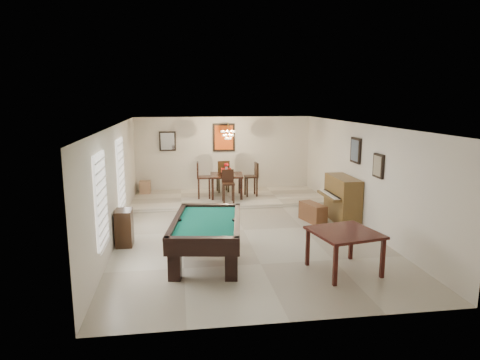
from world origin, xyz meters
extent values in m
cube|color=beige|center=(0.00, 0.00, -0.01)|extent=(6.00, 9.00, 0.02)
cube|color=silver|center=(0.00, 4.50, 1.30)|extent=(6.00, 0.04, 2.60)
cube|color=silver|center=(0.00, -4.50, 1.30)|extent=(6.00, 0.04, 2.60)
cube|color=silver|center=(-3.00, 0.00, 1.30)|extent=(0.04, 9.00, 2.60)
cube|color=silver|center=(3.00, 0.00, 1.30)|extent=(0.04, 9.00, 2.60)
cube|color=white|center=(0.00, 0.00, 2.60)|extent=(6.00, 9.00, 0.04)
cube|color=beige|center=(0.00, 3.25, 0.06)|extent=(6.00, 2.50, 0.12)
cube|color=white|center=(-2.97, -2.20, 1.40)|extent=(0.06, 1.00, 1.70)
cube|color=white|center=(-2.97, 0.60, 1.40)|extent=(0.06, 1.00, 1.70)
cube|color=brown|center=(1.93, 0.47, 0.24)|extent=(0.56, 0.94, 0.49)
cube|color=black|center=(-2.78, -0.72, 0.40)|extent=(0.36, 0.53, 0.80)
cube|color=#9E7455|center=(-2.68, 4.13, 0.32)|extent=(0.35, 0.44, 0.40)
cube|color=#D84C14|center=(0.00, 4.46, 1.90)|extent=(0.75, 0.06, 0.95)
cube|color=white|center=(-1.90, 4.46, 1.80)|extent=(0.55, 0.06, 0.65)
cube|color=slate|center=(2.96, 0.30, 1.90)|extent=(0.06, 0.55, 0.65)
cube|color=gray|center=(2.96, -1.00, 1.70)|extent=(0.06, 0.45, 0.55)
camera|label=1|loc=(-1.55, -10.07, 3.21)|focal=32.00mm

